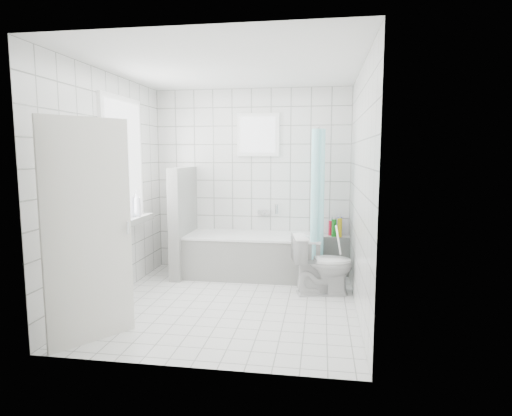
# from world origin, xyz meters

# --- Properties ---
(ground) EXTENTS (3.00, 3.00, 0.00)m
(ground) POSITION_xyz_m (0.00, 0.00, 0.00)
(ground) COLOR white
(ground) RESTS_ON ground
(ceiling) EXTENTS (3.00, 3.00, 0.00)m
(ceiling) POSITION_xyz_m (0.00, 0.00, 2.60)
(ceiling) COLOR white
(ceiling) RESTS_ON ground
(wall_back) EXTENTS (2.80, 0.02, 2.60)m
(wall_back) POSITION_xyz_m (0.00, 1.50, 1.30)
(wall_back) COLOR white
(wall_back) RESTS_ON ground
(wall_front) EXTENTS (2.80, 0.02, 2.60)m
(wall_front) POSITION_xyz_m (0.00, -1.50, 1.30)
(wall_front) COLOR white
(wall_front) RESTS_ON ground
(wall_left) EXTENTS (0.02, 3.00, 2.60)m
(wall_left) POSITION_xyz_m (-1.40, 0.00, 1.30)
(wall_left) COLOR white
(wall_left) RESTS_ON ground
(wall_right) EXTENTS (0.02, 3.00, 2.60)m
(wall_right) POSITION_xyz_m (1.40, 0.00, 1.30)
(wall_right) COLOR white
(wall_right) RESTS_ON ground
(window_left) EXTENTS (0.01, 0.90, 1.40)m
(window_left) POSITION_xyz_m (-1.35, 0.30, 1.60)
(window_left) COLOR white
(window_left) RESTS_ON wall_left
(window_back) EXTENTS (0.50, 0.01, 0.50)m
(window_back) POSITION_xyz_m (0.10, 1.46, 1.95)
(window_back) COLOR white
(window_back) RESTS_ON wall_back
(window_sill) EXTENTS (0.18, 1.02, 0.08)m
(window_sill) POSITION_xyz_m (-1.31, 0.30, 0.86)
(window_sill) COLOR white
(window_sill) RESTS_ON wall_left
(door) EXTENTS (0.50, 0.67, 2.00)m
(door) POSITION_xyz_m (-1.02, -1.16, 1.00)
(door) COLOR silver
(door) RESTS_ON ground
(bathtub) EXTENTS (1.84, 0.77, 0.58)m
(bathtub) POSITION_xyz_m (0.09, 1.12, 0.29)
(bathtub) COLOR white
(bathtub) RESTS_ON ground
(partition_wall) EXTENTS (0.15, 0.85, 1.50)m
(partition_wall) POSITION_xyz_m (-0.89, 1.07, 0.75)
(partition_wall) COLOR white
(partition_wall) RESTS_ON ground
(tiled_ledge) EXTENTS (0.40, 0.24, 0.55)m
(tiled_ledge) POSITION_xyz_m (1.21, 1.38, 0.28)
(tiled_ledge) COLOR white
(tiled_ledge) RESTS_ON ground
(toilet) EXTENTS (0.79, 0.55, 0.74)m
(toilet) POSITION_xyz_m (1.03, 0.49, 0.37)
(toilet) COLOR white
(toilet) RESTS_ON ground
(curtain_rod) EXTENTS (0.02, 0.80, 0.02)m
(curtain_rod) POSITION_xyz_m (0.95, 1.10, 2.00)
(curtain_rod) COLOR silver
(curtain_rod) RESTS_ON wall_back
(shower_curtain) EXTENTS (0.14, 0.48, 1.78)m
(shower_curtain) POSITION_xyz_m (0.95, 0.97, 1.10)
(shower_curtain) COLOR #54F3F7
(shower_curtain) RESTS_ON curtain_rod
(tub_faucet) EXTENTS (0.18, 0.06, 0.06)m
(tub_faucet) POSITION_xyz_m (0.19, 1.46, 0.85)
(tub_faucet) COLOR silver
(tub_faucet) RESTS_ON wall_back
(sill_bottles) EXTENTS (0.16, 0.67, 0.33)m
(sill_bottles) POSITION_xyz_m (-1.30, 0.22, 1.05)
(sill_bottles) COLOR #FF63C4
(sill_bottles) RESTS_ON window_sill
(ledge_bottles) EXTENTS (0.19, 0.19, 0.26)m
(ledge_bottles) POSITION_xyz_m (1.22, 1.35, 0.67)
(ledge_bottles) COLOR yellow
(ledge_bottles) RESTS_ON tiled_ledge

